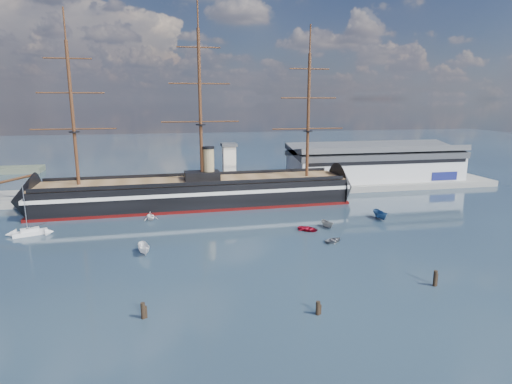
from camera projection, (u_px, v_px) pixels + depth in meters
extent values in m
plane|color=#1D2937|center=(236.00, 223.00, 108.72)|extent=(600.00, 600.00, 0.00)
cube|color=slate|center=(249.00, 192.00, 145.14)|extent=(180.00, 18.00, 2.00)
cube|color=#B7BABC|center=(375.00, 165.00, 157.00)|extent=(62.00, 20.00, 10.00)
cube|color=#3F4247|center=(376.00, 150.00, 155.81)|extent=(63.00, 21.00, 2.00)
cube|color=silver|center=(229.00, 168.00, 138.97)|extent=(4.00, 4.00, 14.00)
cube|color=#3F4247|center=(229.00, 145.00, 137.37)|extent=(5.00, 5.00, 1.00)
cube|color=black|center=(196.00, 193.00, 125.25)|extent=(88.36, 18.09, 7.00)
cube|color=silver|center=(196.00, 189.00, 124.99)|extent=(90.36, 18.38, 1.00)
cube|color=#420707|center=(196.00, 205.00, 126.02)|extent=(90.36, 18.34, 0.90)
cone|color=black|center=(24.00, 201.00, 116.09)|extent=(14.37, 16.01, 15.68)
cone|color=black|center=(344.00, 187.00, 134.53)|extent=(11.37, 15.94, 15.68)
cube|color=brown|center=(195.00, 181.00, 124.48)|extent=(88.33, 16.81, 0.40)
cube|color=black|center=(202.00, 176.00, 124.58)|extent=(10.14, 6.24, 2.50)
cylinder|color=#9A855A|center=(209.00, 164.00, 124.23)|extent=(3.20, 3.20, 9.00)
cylinder|color=#381E0F|center=(73.00, 115.00, 114.04)|extent=(0.90, 0.90, 38.00)
cylinder|color=#381E0F|center=(200.00, 107.00, 120.36)|extent=(0.90, 0.90, 42.00)
cylinder|color=#381E0F|center=(308.00, 116.00, 127.35)|extent=(0.90, 0.90, 36.00)
cube|color=silver|center=(30.00, 233.00, 99.03)|extent=(7.67, 4.66, 0.98)
cube|color=silver|center=(30.00, 230.00, 98.86)|extent=(4.24, 2.88, 0.79)
cylinder|color=#B2B2B7|center=(25.00, 209.00, 97.67)|extent=(0.16, 0.16, 10.83)
imported|color=white|center=(144.00, 254.00, 87.12)|extent=(6.86, 3.65, 2.61)
imported|color=slate|center=(334.00, 242.00, 94.30)|extent=(2.28, 3.05, 1.32)
imported|color=gray|center=(327.00, 228.00, 104.79)|extent=(5.55, 2.96, 2.11)
imported|color=white|center=(151.00, 220.00, 111.42)|extent=(7.30, 5.12, 2.46)
imported|color=maroon|center=(308.00, 231.00, 102.38)|extent=(3.08, 3.18, 1.48)
imported|color=#2B4D78|center=(380.00, 219.00, 112.17)|extent=(7.17, 2.66, 2.86)
cylinder|color=black|center=(144.00, 318.00, 61.52)|extent=(0.64, 0.64, 3.12)
cylinder|color=black|center=(318.00, 314.00, 62.62)|extent=(0.64, 0.64, 2.76)
cylinder|color=black|center=(434.00, 286.00, 72.19)|extent=(0.64, 0.64, 3.45)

